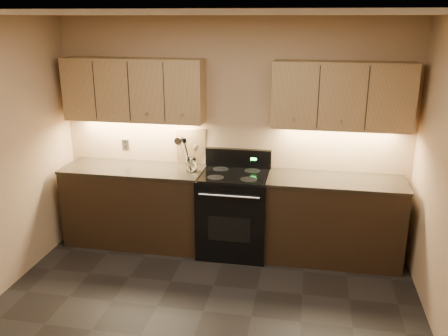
{
  "coord_description": "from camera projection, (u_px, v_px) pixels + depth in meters",
  "views": [
    {
      "loc": [
        0.87,
        -3.21,
        2.58
      ],
      "look_at": [
        0.01,
        1.45,
        1.07
      ],
      "focal_mm": 38.0,
      "sensor_mm": 36.0,
      "label": 1
    }
  ],
  "objects": [
    {
      "name": "utensil_crock",
      "position": [
        191.0,
        165.0,
        5.32
      ],
      "size": [
        0.12,
        0.12,
        0.14
      ],
      "color": "white",
      "rests_on": "counter_left"
    },
    {
      "name": "steel_skimmer",
      "position": [
        192.0,
        153.0,
        5.25
      ],
      "size": [
        0.25,
        0.1,
        0.39
      ],
      "primitive_type": null,
      "rotation": [
        0.03,
        -0.45,
        0.0
      ],
      "color": "silver",
      "rests_on": "utensil_crock"
    },
    {
      "name": "steel_spatula",
      "position": [
        193.0,
        152.0,
        5.28
      ],
      "size": [
        0.25,
        0.14,
        0.4
      ],
      "primitive_type": null,
      "rotation": [
        0.07,
        -0.38,
        -0.4
      ],
      "color": "silver",
      "rests_on": "utensil_crock"
    },
    {
      "name": "stove",
      "position": [
        234.0,
        212.0,
        5.35
      ],
      "size": [
        0.76,
        0.68,
        1.14
      ],
      "color": "black",
      "rests_on": "ground"
    },
    {
      "name": "counter_left",
      "position": [
        136.0,
        205.0,
        5.58
      ],
      "size": [
        1.62,
        0.62,
        0.93
      ],
      "color": "black",
      "rests_on": "ground"
    },
    {
      "name": "wooden_spoon",
      "position": [
        188.0,
        157.0,
        5.29
      ],
      "size": [
        0.15,
        0.14,
        0.29
      ],
      "primitive_type": null,
      "rotation": [
        -0.19,
        0.36,
        0.21
      ],
      "color": "tan",
      "rests_on": "utensil_crock"
    },
    {
      "name": "outlet_plate",
      "position": [
        126.0,
        144.0,
        5.69
      ],
      "size": [
        0.08,
        0.01,
        0.12
      ],
      "primitive_type": "cube",
      "color": "#B2B5BA",
      "rests_on": "wall_back"
    },
    {
      "name": "upper_cab_right",
      "position": [
        342.0,
        96.0,
        4.92
      ],
      "size": [
        1.44,
        0.3,
        0.7
      ],
      "primitive_type": "cube",
      "color": "tan",
      "rests_on": "wall_back"
    },
    {
      "name": "counter_right",
      "position": [
        333.0,
        219.0,
        5.19
      ],
      "size": [
        1.46,
        0.62,
        0.93
      ],
      "color": "black",
      "rests_on": "ground"
    },
    {
      "name": "black_turner",
      "position": [
        191.0,
        153.0,
        5.27
      ],
      "size": [
        0.17,
        0.1,
        0.39
      ],
      "primitive_type": null,
      "rotation": [
        -0.06,
        -0.21,
        0.24
      ],
      "color": "black",
      "rests_on": "utensil_crock"
    },
    {
      "name": "ceiling",
      "position": [
        183.0,
        14.0,
        3.15
      ],
      "size": [
        4.0,
        4.0,
        0.0
      ],
      "primitive_type": "plane",
      "rotation": [
        3.14,
        0.0,
        0.0
      ],
      "color": "silver",
      "rests_on": "wall_back"
    },
    {
      "name": "cutting_board",
      "position": [
        191.0,
        146.0,
        5.52
      ],
      "size": [
        0.34,
        0.12,
        0.43
      ],
      "primitive_type": "cube",
      "rotation": [
        0.09,
        0.0,
        0.18
      ],
      "color": "tan",
      "rests_on": "counter_left"
    },
    {
      "name": "wall_back",
      "position": [
        232.0,
        134.0,
        5.42
      ],
      "size": [
        4.0,
        0.04,
        2.6
      ],
      "primitive_type": "cube",
      "color": "tan",
      "rests_on": "ground"
    },
    {
      "name": "upper_cab_left",
      "position": [
        134.0,
        90.0,
        5.32
      ],
      "size": [
        1.6,
        0.3,
        0.7
      ],
      "primitive_type": "cube",
      "color": "tan",
      "rests_on": "wall_back"
    }
  ]
}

